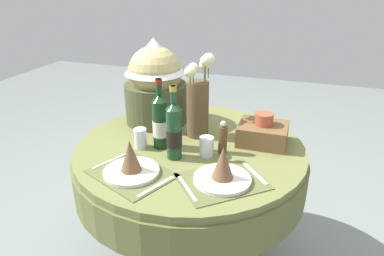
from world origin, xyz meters
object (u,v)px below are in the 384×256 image
(flower_vase, at_px, (198,101))
(gift_tub_back_left, at_px, (155,79))
(wine_bottle_centre, at_px, (160,121))
(tumbler_near_left, at_px, (140,138))
(tumbler_near_right, at_px, (206,147))
(wine_bottle_left, at_px, (174,131))
(dining_table, at_px, (190,169))
(place_setting_left, at_px, (131,164))
(pepper_mill, at_px, (223,138))
(place_setting_right, at_px, (223,172))
(woven_basket_side_right, at_px, (263,132))

(flower_vase, xyz_separation_m, gift_tub_back_left, (-0.28, 0.11, 0.06))
(wine_bottle_centre, bearing_deg, gift_tub_back_left, 117.21)
(tumbler_near_left, height_order, tumbler_near_right, tumbler_near_left)
(tumbler_near_left, bearing_deg, tumbler_near_right, 3.57)
(wine_bottle_centre, relative_size, tumbler_near_right, 3.64)
(wine_bottle_left, distance_m, gift_tub_back_left, 0.47)
(dining_table, xyz_separation_m, flower_vase, (0.00, 0.12, 0.34))
(flower_vase, bearing_deg, wine_bottle_left, -96.02)
(dining_table, height_order, place_setting_left, place_setting_left)
(flower_vase, height_order, gift_tub_back_left, gift_tub_back_left)
(place_setting_left, height_order, gift_tub_back_left, gift_tub_back_left)
(pepper_mill, bearing_deg, place_setting_right, -76.25)
(wine_bottle_left, distance_m, woven_basket_side_right, 0.47)
(flower_vase, distance_m, gift_tub_back_left, 0.31)
(place_setting_right, distance_m, flower_vase, 0.49)
(tumbler_near_left, bearing_deg, wine_bottle_left, -11.99)
(wine_bottle_left, relative_size, tumbler_near_right, 3.64)
(flower_vase, distance_m, wine_bottle_centre, 0.24)
(flower_vase, bearing_deg, place_setting_right, -59.98)
(flower_vase, height_order, tumbler_near_right, flower_vase)
(wine_bottle_centre, distance_m, gift_tub_back_left, 0.35)
(gift_tub_back_left, bearing_deg, tumbler_near_right, -38.99)
(wine_bottle_left, bearing_deg, tumbler_near_right, 24.32)
(place_setting_left, distance_m, tumbler_near_right, 0.37)
(tumbler_near_right, relative_size, pepper_mill, 0.58)
(place_setting_right, height_order, woven_basket_side_right, woven_basket_side_right)
(place_setting_left, relative_size, tumbler_near_right, 4.35)
(place_setting_left, height_order, wine_bottle_centre, wine_bottle_centre)
(tumbler_near_right, bearing_deg, tumbler_near_left, -176.43)
(flower_vase, distance_m, tumbler_near_left, 0.35)
(place_setting_left, bearing_deg, place_setting_right, 9.43)
(place_setting_right, relative_size, tumbler_near_left, 4.25)
(flower_vase, height_order, woven_basket_side_right, flower_vase)
(dining_table, relative_size, flower_vase, 2.72)
(tumbler_near_left, relative_size, woven_basket_side_right, 0.42)
(place_setting_left, height_order, wine_bottle_left, wine_bottle_left)
(flower_vase, bearing_deg, tumbler_near_right, -62.63)
(dining_table, distance_m, gift_tub_back_left, 0.54)
(wine_bottle_left, xyz_separation_m, tumbler_near_right, (0.14, 0.06, -0.09))
(wine_bottle_left, bearing_deg, place_setting_left, -121.99)
(place_setting_right, bearing_deg, woven_basket_side_right, 75.62)
(place_setting_right, bearing_deg, wine_bottle_centre, 149.58)
(wine_bottle_centre, xyz_separation_m, tumbler_near_right, (0.24, -0.02, -0.09))
(flower_vase, height_order, wine_bottle_centre, flower_vase)
(dining_table, relative_size, tumbler_near_right, 12.21)
(place_setting_right, bearing_deg, tumbler_near_right, 122.72)
(flower_vase, xyz_separation_m, wine_bottle_left, (-0.03, -0.27, -0.06))
(wine_bottle_left, height_order, tumbler_near_right, wine_bottle_left)
(tumbler_near_left, relative_size, tumbler_near_right, 1.05)
(flower_vase, bearing_deg, gift_tub_back_left, 159.05)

